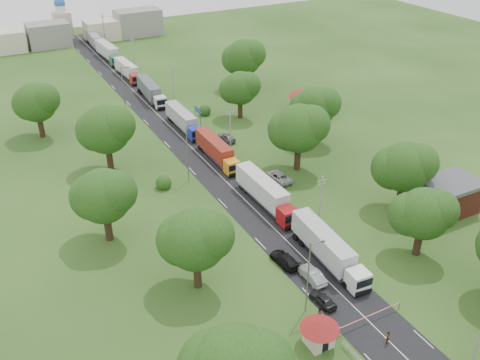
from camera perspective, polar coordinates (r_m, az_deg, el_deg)
ground at (r=81.39m, az=2.29°, el=-3.87°), size 260.00×260.00×0.00m
road at (r=96.71m, az=-3.65°, el=1.94°), size 8.00×200.00×0.04m
boom_barrier at (r=64.55m, az=12.74°, el=-14.36°), size 9.22×0.35×1.18m
guard_booth at (r=60.83m, az=8.47°, el=-15.51°), size 4.40×4.40×3.45m
info_sign at (r=109.77m, az=-4.53°, el=7.16°), size 0.12×3.10×4.10m
pole_1 at (r=76.61m, az=8.56°, el=-2.41°), size 1.60×0.24×9.00m
pole_2 at (r=97.58m, az=-1.04°, el=5.33°), size 1.60×0.24×9.00m
pole_3 at (r=121.42m, az=-7.17°, el=10.13°), size 1.60×0.24×9.00m
pole_4 at (r=146.73m, az=-11.33°, el=13.25°), size 1.60×0.24×9.00m
pole_5 at (r=172.88m, az=-14.32°, el=15.41°), size 1.60×0.24×9.00m
lamp_0 at (r=62.32m, az=7.41°, el=-9.89°), size 2.03×0.22×10.00m
lamp_1 at (r=88.23m, az=-5.55°, el=3.02°), size 2.03×0.22×10.00m
lamp_2 at (r=118.89m, az=-12.30°, el=9.69°), size 2.03×0.22×10.00m
tree_2 at (r=74.01m, az=18.94°, el=-3.36°), size 8.00×8.00×10.10m
tree_3 at (r=83.41m, az=17.14°, el=1.37°), size 8.80×8.80×11.07m
tree_4 at (r=91.29m, az=6.27°, el=5.54°), size 9.60×9.60×12.05m
tree_5 at (r=102.35m, az=8.01°, el=7.79°), size 8.80×8.80×11.07m
tree_6 at (r=112.53m, az=-0.02°, el=9.80°), size 8.00×8.00×10.10m
tree_7 at (r=128.74m, az=0.39°, el=12.99°), size 9.60×9.60×12.05m
tree_10 at (r=64.50m, az=-4.82°, el=-6.27°), size 8.80×8.80×11.07m
tree_11 at (r=74.90m, az=-14.39°, el=-1.61°), size 8.80×8.80×11.07m
tree_12 at (r=93.21m, az=-14.17°, el=5.31°), size 9.60×9.60×12.05m
tree_13 at (r=110.61m, az=-20.94°, el=7.78°), size 8.80×8.80×11.07m
house_brick at (r=87.28m, az=21.40°, el=-1.57°), size 8.60×6.60×5.20m
house_cream at (r=116.97m, az=7.77°, el=8.77°), size 10.08×10.08×5.80m
distant_town at (r=176.86m, az=-16.26°, el=15.06°), size 52.00×8.00×8.00m
church at (r=183.22m, az=-18.43°, el=15.85°), size 5.00×5.00×12.30m
truck_0 at (r=72.07m, az=9.27°, el=-7.16°), size 3.33×15.15×4.18m
truck_1 at (r=82.97m, az=2.70°, el=-1.34°), size 2.77×15.16×4.20m
truck_2 at (r=96.27m, az=-2.52°, el=3.21°), size 2.42×13.87×3.85m
truck_3 at (r=109.15m, az=-6.10°, el=6.41°), size 2.43×14.03×3.89m
truck_4 at (r=125.50m, az=-9.54°, el=9.37°), size 3.26×14.62×4.04m
truck_5 at (r=141.10m, az=-11.90°, el=11.40°), size 3.02×13.84×3.82m
truck_6 at (r=156.83m, az=-13.88°, el=13.11°), size 3.44×15.52×4.29m
truck_7 at (r=170.58m, az=-15.24°, el=14.18°), size 2.89×13.91×3.85m
car_lane_front at (r=66.61m, az=8.84°, el=-12.48°), size 1.87×4.00×1.32m
car_lane_mid at (r=69.69m, az=7.67°, el=-10.02°), size 1.64×4.67×1.54m
car_lane_rear at (r=71.88m, az=4.79°, el=-8.44°), size 2.45×5.14×1.45m
car_verge_near at (r=90.46m, az=4.12°, el=0.38°), size 2.80×5.66×1.54m
car_verge_far at (r=104.02m, az=-1.45°, el=4.57°), size 2.32×4.64×1.52m
pedestrian_near at (r=63.42m, az=15.53°, el=-15.90°), size 0.71×0.62×1.62m
pedestrian_booth at (r=64.48m, az=8.51°, el=-13.98°), size 0.91×0.99×1.65m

